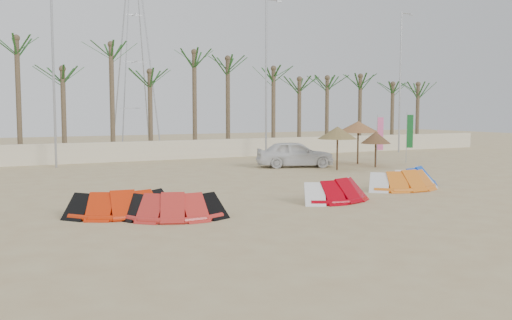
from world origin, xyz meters
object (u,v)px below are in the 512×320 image
kite_red_right (333,189)px  parasol_right (358,127)px  kite_red_left (119,202)px  parasol_mid (376,138)px  kite_orange (400,179)px  car (295,154)px  kite_red_mid (170,204)px  kite_blue (411,176)px  parasol_left (337,133)px

kite_red_right → parasol_right: bearing=49.0°
kite_red_left → parasol_mid: (17.20, 8.32, 1.33)m
kite_orange → parasol_right: 11.32m
kite_orange → car: 10.09m
kite_red_mid → kite_orange: same height
kite_red_right → car: (5.13, 11.22, 0.36)m
car → kite_blue: bearing=-156.9°
kite_red_mid → kite_red_right: (6.59, 0.58, 0.00)m
parasol_mid → parasol_left: bearing=-174.3°
kite_blue → parasol_left: 7.00m
car → kite_red_mid: bearing=155.2°
kite_red_left → parasol_right: parasol_right is taller
kite_red_left → parasol_left: (14.24, 8.02, 1.68)m
kite_red_mid → parasol_left: size_ratio=1.46×
parasol_left → parasol_right: size_ratio=0.92×
kite_orange → car: size_ratio=0.77×
car → kite_red_right: bearing=175.4°
kite_orange → parasol_right: size_ratio=1.30×
parasol_left → kite_blue: bearing=-96.1°
kite_red_left → parasol_mid: bearing=25.8°
kite_red_left → kite_red_right: same height
parasol_mid → kite_red_mid: bearing=-149.0°
kite_blue → parasol_right: size_ratio=1.28×
kite_red_left → kite_red_mid: bearing=-43.3°
kite_red_mid → parasol_left: parasol_left is taller
kite_blue → parasol_left: size_ratio=1.39×
kite_blue → parasol_mid: bearing=62.5°
kite_red_right → kite_orange: (4.29, 1.17, 0.00)m
parasol_mid → car: 4.84m
kite_blue → parasol_mid: 8.06m
kite_red_left → kite_orange: size_ratio=1.01×
kite_red_right → parasol_right: parasol_right is taller
kite_orange → kite_blue: bearing=29.0°
kite_orange → parasol_right: bearing=61.8°
parasol_right → car: size_ratio=0.59×
kite_red_left → parasol_left: size_ratio=1.43×
kite_orange → kite_blue: size_ratio=1.02×
kite_red_mid → car: 16.64m
kite_red_mid → kite_orange: (10.89, 1.75, 0.00)m
kite_orange → parasol_mid: parasol_mid is taller
parasol_left → parasol_right: parasol_right is taller
parasol_right → kite_orange: bearing=-118.2°
kite_red_mid → car: car is taller
parasol_left → parasol_mid: size_ratio=1.17×
parasol_mid → parasol_right: 2.15m
kite_blue → kite_red_right: bearing=-161.2°
kite_blue → parasol_mid: parasol_mid is taller
kite_red_left → parasol_mid: parasol_mid is taller
kite_red_right → parasol_mid: (9.30, 8.96, 1.33)m
kite_red_right → kite_blue: same height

